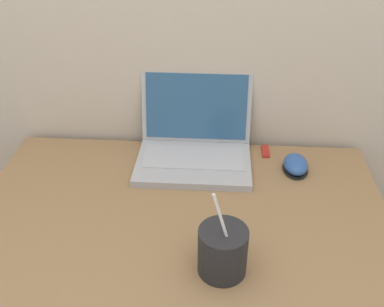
# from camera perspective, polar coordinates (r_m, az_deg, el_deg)

# --- Properties ---
(laptop) EXTENTS (0.31, 0.27, 0.23)m
(laptop) POSITION_cam_1_polar(r_m,az_deg,el_deg) (1.26, 0.32, 1.46)
(laptop) COLOR #ADADB2
(laptop) RESTS_ON desk
(drink_cup) EXTENTS (0.10, 0.10, 0.21)m
(drink_cup) POSITION_cam_1_polar(r_m,az_deg,el_deg) (0.92, 3.92, -12.15)
(drink_cup) COLOR #232326
(drink_cup) RESTS_ON desk
(computer_mouse) EXTENTS (0.07, 0.10, 0.04)m
(computer_mouse) POSITION_cam_1_polar(r_m,az_deg,el_deg) (1.25, 13.03, -1.41)
(computer_mouse) COLOR black
(computer_mouse) RESTS_ON desk
(usb_stick) EXTENTS (0.02, 0.06, 0.01)m
(usb_stick) POSITION_cam_1_polar(r_m,az_deg,el_deg) (1.32, 9.31, 0.27)
(usb_stick) COLOR #B2261E
(usb_stick) RESTS_ON desk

